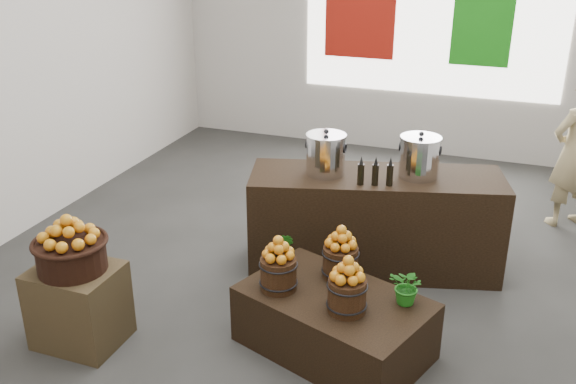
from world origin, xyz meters
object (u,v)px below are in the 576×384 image
(display_table, at_px, (334,323))
(shopper, at_px, (575,153))
(stock_pot_center, at_px, (419,158))
(counter, at_px, (374,222))
(crate, at_px, (79,305))
(stock_pot_left, at_px, (326,155))
(wicker_basket, at_px, (72,256))

(display_table, xyz_separation_m, shopper, (1.61, 2.80, 0.53))
(display_table, bearing_deg, stock_pot_center, 97.15)
(counter, distance_m, stock_pot_center, 0.69)
(crate, bearing_deg, display_table, 16.86)
(crate, bearing_deg, counter, 46.04)
(counter, xyz_separation_m, stock_pot_left, (-0.42, -0.11, 0.60))
(display_table, distance_m, counter, 1.29)
(crate, relative_size, display_table, 0.46)
(crate, bearing_deg, stock_pot_left, 52.00)
(stock_pot_left, distance_m, shopper, 2.64)
(display_table, distance_m, stock_pot_left, 1.47)
(counter, relative_size, stock_pot_left, 6.47)
(crate, relative_size, wicker_basket, 1.25)
(stock_pot_left, xyz_separation_m, shopper, (2.04, 1.65, -0.28))
(stock_pot_left, height_order, stock_pot_center, same)
(counter, height_order, stock_pot_left, stock_pot_left)
(display_table, distance_m, stock_pot_center, 1.61)
(wicker_basket, relative_size, shopper, 0.31)
(stock_pot_center, bearing_deg, counter, -164.70)
(counter, bearing_deg, stock_pot_center, -0.00)
(stock_pot_center, bearing_deg, crate, -137.50)
(counter, bearing_deg, stock_pot_left, 180.00)
(stock_pot_center, distance_m, shopper, 1.96)
(wicker_basket, bearing_deg, stock_pot_left, 52.00)
(display_table, height_order, stock_pot_left, stock_pot_left)
(display_table, bearing_deg, wicker_basket, -143.04)
(display_table, bearing_deg, stock_pot_left, 130.65)
(shopper, bearing_deg, crate, 8.08)
(crate, height_order, stock_pot_center, stock_pot_center)
(wicker_basket, bearing_deg, display_table, 16.86)
(counter, xyz_separation_m, shopper, (1.62, 1.53, 0.32))
(stock_pot_left, height_order, shopper, shopper)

